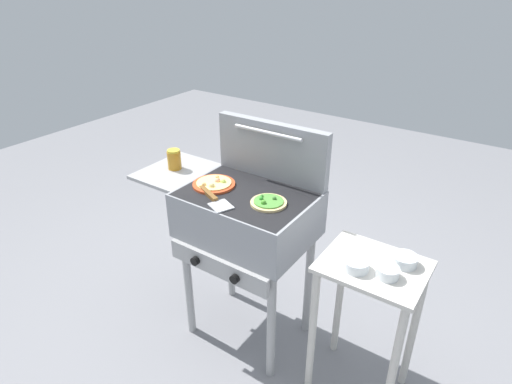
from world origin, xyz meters
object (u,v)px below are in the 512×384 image
object	(u,v)px
pizza_veggie	(268,202)
sauce_jar	(174,159)
grill	(245,218)
spatula	(213,199)
topping_bowl_far	(356,265)
pizza_cheese	(214,184)
topping_bowl_near	(388,273)
prep_table	(368,303)
topping_bowl_middle	(404,260)

from	to	relation	value
pizza_veggie	sauce_jar	world-z (taller)	sauce_jar
grill	pizza_veggie	xyz separation A→B (m)	(0.16, -0.03, 0.15)
pizza_veggie	spatula	size ratio (longest dim) A/B	0.65
sauce_jar	topping_bowl_far	world-z (taller)	sauce_jar
pizza_cheese	topping_bowl_near	size ratio (longest dim) A/B	2.30
pizza_veggie	topping_bowl_far	world-z (taller)	pizza_veggie
pizza_veggie	spatula	world-z (taller)	pizza_veggie
prep_table	sauce_jar	bearing A→B (deg)	179.54
grill	topping_bowl_middle	world-z (taller)	grill
grill	topping_bowl_far	bearing A→B (deg)	-6.31
pizza_veggie	topping_bowl_near	bearing A→B (deg)	-1.19
prep_table	topping_bowl_far	bearing A→B (deg)	-125.52
sauce_jar	topping_bowl_near	distance (m)	1.24
pizza_cheese	topping_bowl_far	bearing A→B (deg)	-3.21
prep_table	topping_bowl_far	distance (m)	0.25
pizza_veggie	sauce_jar	bearing A→B (deg)	176.03
topping_bowl_near	topping_bowl_middle	distance (m)	0.12
spatula	topping_bowl_middle	size ratio (longest dim) A/B	2.42
sauce_jar	topping_bowl_middle	xyz separation A→B (m)	(1.26, 0.06, -0.18)
topping_bowl_far	pizza_cheese	bearing A→B (deg)	176.79
grill	pizza_veggie	distance (m)	0.22
grill	spatula	xyz separation A→B (m)	(-0.08, -0.14, 0.15)
spatula	topping_bowl_near	distance (m)	0.84
prep_table	grill	bearing A→B (deg)	-179.63
pizza_veggie	topping_bowl_middle	world-z (taller)	pizza_veggie
prep_table	topping_bowl_middle	size ratio (longest dim) A/B	6.97
topping_bowl_far	grill	bearing A→B (deg)	173.69
sauce_jar	topping_bowl_far	distance (m)	1.12
pizza_veggie	prep_table	world-z (taller)	pizza_veggie
grill	spatula	bearing A→B (deg)	-118.28
prep_table	pizza_cheese	bearing A→B (deg)	-178.06
topping_bowl_far	topping_bowl_middle	bearing A→B (deg)	43.06
topping_bowl_near	topping_bowl_far	xyz separation A→B (m)	(-0.13, -0.03, 0.00)
spatula	topping_bowl_middle	world-z (taller)	spatula
sauce_jar	pizza_veggie	bearing A→B (deg)	-3.97
sauce_jar	spatula	xyz separation A→B (m)	(0.40, -0.16, -0.05)
prep_table	topping_bowl_far	world-z (taller)	topping_bowl_far
pizza_cheese	pizza_veggie	distance (m)	0.33
grill	pizza_cheese	bearing A→B (deg)	-171.97
pizza_cheese	topping_bowl_near	distance (m)	0.93
grill	pizza_cheese	distance (m)	0.23
pizza_cheese	prep_table	xyz separation A→B (m)	(0.85, 0.03, -0.37)
prep_table	topping_bowl_far	size ratio (longest dim) A/B	6.93
spatula	topping_bowl_far	xyz separation A→B (m)	(0.70, 0.08, -0.14)
pizza_veggie	topping_bowl_near	distance (m)	0.61
pizza_veggie	topping_bowl_far	bearing A→B (deg)	-4.71
pizza_veggie	spatula	bearing A→B (deg)	-154.13
spatula	topping_bowl_middle	distance (m)	0.90
prep_table	topping_bowl_middle	xyz separation A→B (m)	(0.10, 0.07, 0.24)
spatula	prep_table	bearing A→B (deg)	11.22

